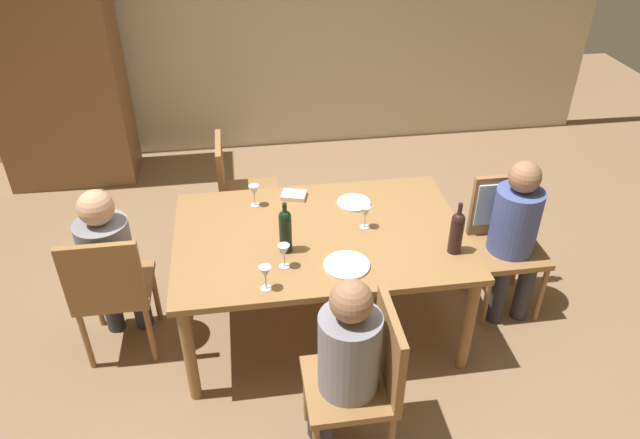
% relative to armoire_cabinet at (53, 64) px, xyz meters
% --- Properties ---
extents(ground_plane, '(10.00, 10.00, 0.00)m').
position_rel_armoire_cabinet_xyz_m(ground_plane, '(1.99, -2.33, -1.10)').
color(ground_plane, '#846647').
extents(rear_room_partition, '(6.40, 0.12, 2.70)m').
position_rel_armoire_cabinet_xyz_m(rear_room_partition, '(1.99, 0.45, 0.25)').
color(rear_room_partition, beige).
rests_on(rear_room_partition, ground_plane).
extents(armoire_cabinet, '(1.18, 0.62, 2.18)m').
position_rel_armoire_cabinet_xyz_m(armoire_cabinet, '(0.00, 0.00, 0.00)').
color(armoire_cabinet, brown).
rests_on(armoire_cabinet, ground_plane).
extents(dining_table, '(1.77, 1.17, 0.73)m').
position_rel_armoire_cabinet_xyz_m(dining_table, '(1.99, -2.33, -0.43)').
color(dining_table, olive).
rests_on(dining_table, ground_plane).
extents(chair_right_end, '(0.44, 0.46, 0.92)m').
position_rel_armoire_cabinet_xyz_m(chair_right_end, '(3.25, -2.21, -0.50)').
color(chair_right_end, olive).
rests_on(chair_right_end, ground_plane).
extents(chair_left_end, '(0.44, 0.44, 0.92)m').
position_rel_armoire_cabinet_xyz_m(chair_left_end, '(0.72, -2.42, -0.56)').
color(chair_left_end, olive).
rests_on(chair_left_end, ground_plane).
extents(chair_near, '(0.44, 0.44, 0.92)m').
position_rel_armoire_cabinet_xyz_m(chair_near, '(2.07, -3.30, -0.56)').
color(chair_near, olive).
rests_on(chair_near, ground_plane).
extents(chair_far_left, '(0.44, 0.44, 0.92)m').
position_rel_armoire_cabinet_xyz_m(chair_far_left, '(1.50, -1.37, -0.56)').
color(chair_far_left, olive).
rests_on(chair_far_left, ground_plane).
extents(person_woman_host, '(0.30, 0.35, 1.12)m').
position_rel_armoire_cabinet_xyz_m(person_woman_host, '(3.25, -2.36, -0.45)').
color(person_woman_host, '#33333D').
rests_on(person_woman_host, ground_plane).
extents(person_man_bearded, '(0.31, 0.36, 1.14)m').
position_rel_armoire_cabinet_xyz_m(person_man_bearded, '(0.72, -2.31, -0.44)').
color(person_man_bearded, '#33333D').
rests_on(person_man_bearded, ground_plane).
extents(person_man_guest, '(0.35, 0.31, 1.13)m').
position_rel_armoire_cabinet_xyz_m(person_man_guest, '(1.96, -3.30, -0.44)').
color(person_man_guest, '#33333D').
rests_on(person_man_guest, ground_plane).
extents(wine_bottle_tall_green, '(0.07, 0.07, 0.33)m').
position_rel_armoire_cabinet_xyz_m(wine_bottle_tall_green, '(1.76, -2.48, -0.21)').
color(wine_bottle_tall_green, black).
rests_on(wine_bottle_tall_green, dining_table).
extents(wine_bottle_dark_red, '(0.08, 0.08, 0.33)m').
position_rel_armoire_cabinet_xyz_m(wine_bottle_dark_red, '(2.73, -2.63, -0.22)').
color(wine_bottle_dark_red, black).
rests_on(wine_bottle_dark_red, dining_table).
extents(wine_glass_near_left, '(0.07, 0.07, 0.15)m').
position_rel_armoire_cabinet_xyz_m(wine_glass_near_left, '(1.62, -2.81, -0.26)').
color(wine_glass_near_left, silver).
rests_on(wine_glass_near_left, dining_table).
extents(wine_glass_centre, '(0.07, 0.07, 0.15)m').
position_rel_armoire_cabinet_xyz_m(wine_glass_centre, '(1.74, -2.63, -0.26)').
color(wine_glass_centre, silver).
rests_on(wine_glass_centre, dining_table).
extents(wine_glass_near_right, '(0.07, 0.07, 0.15)m').
position_rel_armoire_cabinet_xyz_m(wine_glass_near_right, '(1.61, -1.96, -0.26)').
color(wine_glass_near_right, silver).
rests_on(wine_glass_near_right, dining_table).
extents(wine_glass_far, '(0.07, 0.07, 0.15)m').
position_rel_armoire_cabinet_xyz_m(wine_glass_far, '(2.27, -2.31, -0.26)').
color(wine_glass_far, silver).
rests_on(wine_glass_far, dining_table).
extents(dinner_plate_host, '(0.22, 0.22, 0.01)m').
position_rel_armoire_cabinet_xyz_m(dinner_plate_host, '(2.25, -2.03, -0.36)').
color(dinner_plate_host, silver).
rests_on(dinner_plate_host, dining_table).
extents(dinner_plate_guest_left, '(0.26, 0.26, 0.01)m').
position_rel_armoire_cabinet_xyz_m(dinner_plate_guest_left, '(2.09, -2.68, -0.36)').
color(dinner_plate_guest_left, white).
rests_on(dinner_plate_guest_left, dining_table).
extents(folded_napkin, '(0.19, 0.16, 0.03)m').
position_rel_armoire_cabinet_xyz_m(folded_napkin, '(1.87, -1.89, -0.35)').
color(folded_napkin, beige).
rests_on(folded_napkin, dining_table).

